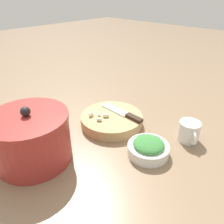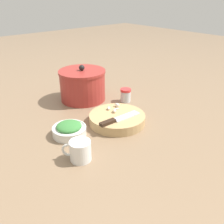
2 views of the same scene
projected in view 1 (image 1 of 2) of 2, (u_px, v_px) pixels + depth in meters
ground_plane at (118, 132)px, 0.81m from camera, size 5.00×5.00×0.00m
cutting_board at (112, 120)px, 0.85m from camera, size 0.24×0.24×0.04m
chef_knife at (124, 114)px, 0.84m from camera, size 0.20×0.04×0.01m
garlic_cloves at (98, 116)px, 0.82m from camera, size 0.07×0.06×0.02m
herb_bowl at (148, 148)px, 0.69m from camera, size 0.13×0.13×0.05m
spice_jar at (53, 113)px, 0.86m from camera, size 0.05×0.05×0.07m
coffee_mug at (189, 131)px, 0.75m from camera, size 0.08×0.08×0.07m
stock_pot at (31, 138)px, 0.65m from camera, size 0.23×0.23×0.18m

